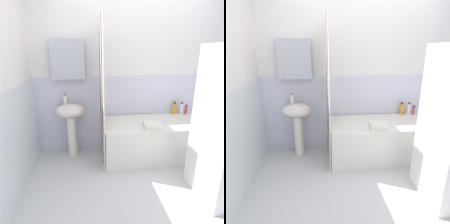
# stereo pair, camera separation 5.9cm
# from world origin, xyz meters

# --- Properties ---
(ground_plane) EXTENTS (4.80, 5.60, 0.04)m
(ground_plane) POSITION_xyz_m (0.00, 0.00, -0.02)
(ground_plane) COLOR silver
(wall_back_tiled) EXTENTS (3.60, 0.18, 2.40)m
(wall_back_tiled) POSITION_xyz_m (-0.06, 1.26, 1.14)
(wall_back_tiled) COLOR white
(wall_back_tiled) RESTS_ON ground_plane
(wall_left_tiled) EXTENTS (0.07, 1.81, 2.40)m
(wall_left_tiled) POSITION_xyz_m (-1.57, 0.34, 1.12)
(wall_left_tiled) COLOR white
(wall_left_tiled) RESTS_ON ground_plane
(sink) EXTENTS (0.44, 0.34, 0.82)m
(sink) POSITION_xyz_m (-1.00, 1.03, 0.61)
(sink) COLOR white
(sink) RESTS_ON ground_plane
(faucet) EXTENTS (0.03, 0.12, 0.12)m
(faucet) POSITION_xyz_m (-1.00, 1.11, 0.89)
(faucet) COLOR silver
(faucet) RESTS_ON sink
(soap_dispenser) EXTENTS (0.05, 0.05, 0.14)m
(soap_dispenser) POSITION_xyz_m (-1.07, 1.10, 0.89)
(soap_dispenser) COLOR white
(soap_dispenser) RESTS_ON sink
(bathtub) EXTENTS (1.52, 0.75, 0.56)m
(bathtub) POSITION_xyz_m (0.23, 0.84, 0.28)
(bathtub) COLOR silver
(bathtub) RESTS_ON ground_plane
(shower_curtain) EXTENTS (0.01, 0.75, 2.00)m
(shower_curtain) POSITION_xyz_m (-0.54, 0.84, 1.00)
(shower_curtain) COLOR white
(shower_curtain) RESTS_ON ground_plane
(body_wash_bottle) EXTENTS (0.05, 0.05, 0.16)m
(body_wash_bottle) POSITION_xyz_m (0.89, 1.13, 0.63)
(body_wash_bottle) COLOR #C34E6A
(body_wash_bottle) RESTS_ON bathtub
(shampoo_bottle) EXTENTS (0.05, 0.05, 0.21)m
(shampoo_bottle) POSITION_xyz_m (0.80, 1.12, 0.66)
(shampoo_bottle) COLOR white
(shampoo_bottle) RESTS_ON bathtub
(lotion_bottle) EXTENTS (0.06, 0.06, 0.20)m
(lotion_bottle) POSITION_xyz_m (0.70, 1.16, 0.65)
(lotion_bottle) COLOR gold
(lotion_bottle) RESTS_ON bathtub
(towel_folded) EXTENTS (0.29, 0.30, 0.07)m
(towel_folded) POSITION_xyz_m (0.14, 0.62, 0.59)
(towel_folded) COLOR silver
(towel_folded) RESTS_ON bathtub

